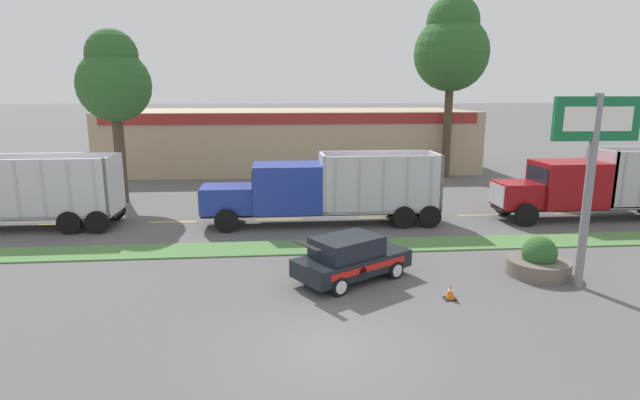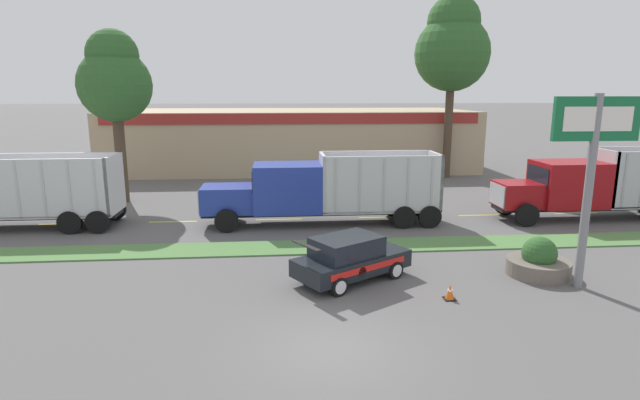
{
  "view_description": "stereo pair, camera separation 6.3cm",
  "coord_description": "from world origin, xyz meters",
  "px_view_note": "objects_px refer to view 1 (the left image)",
  "views": [
    {
      "loc": [
        -1.32,
        -11.67,
        6.45
      ],
      "look_at": [
        0.52,
        9.13,
        1.95
      ],
      "focal_mm": 28.0,
      "sensor_mm": 36.0,
      "label": 1
    },
    {
      "loc": [
        -1.26,
        -11.67,
        6.45
      ],
      "look_at": [
        0.52,
        9.13,
        1.95
      ],
      "focal_mm": 28.0,
      "sensor_mm": 36.0,
      "label": 2
    }
  ],
  "objects_px": {
    "dump_truck_trail": "(594,188)",
    "rally_car": "(351,258)",
    "traffic_cone": "(450,292)",
    "dump_truck_mid": "(304,192)",
    "store_sign_post": "(593,151)",
    "stone_planter": "(539,262)"
  },
  "relations": [
    {
      "from": "dump_truck_mid",
      "to": "rally_car",
      "type": "relative_size",
      "value": 2.63
    },
    {
      "from": "dump_truck_mid",
      "to": "dump_truck_trail",
      "type": "height_order",
      "value": "dump_truck_trail"
    },
    {
      "from": "dump_truck_trail",
      "to": "store_sign_post",
      "type": "height_order",
      "value": "store_sign_post"
    },
    {
      "from": "dump_truck_trail",
      "to": "rally_car",
      "type": "height_order",
      "value": "dump_truck_trail"
    },
    {
      "from": "rally_car",
      "to": "stone_planter",
      "type": "distance_m",
      "value": 6.85
    },
    {
      "from": "dump_truck_trail",
      "to": "traffic_cone",
      "type": "xyz_separation_m",
      "value": [
        -10.9,
        -9.52,
        -1.41
      ]
    },
    {
      "from": "store_sign_post",
      "to": "dump_truck_mid",
      "type": "bearing_deg",
      "value": 134.05
    },
    {
      "from": "stone_planter",
      "to": "traffic_cone",
      "type": "xyz_separation_m",
      "value": [
        -3.91,
        -1.87,
        -0.25
      ]
    },
    {
      "from": "rally_car",
      "to": "store_sign_post",
      "type": "height_order",
      "value": "store_sign_post"
    },
    {
      "from": "rally_car",
      "to": "traffic_cone",
      "type": "relative_size",
      "value": 9.13
    },
    {
      "from": "rally_car",
      "to": "stone_planter",
      "type": "bearing_deg",
      "value": -0.55
    },
    {
      "from": "traffic_cone",
      "to": "store_sign_post",
      "type": "bearing_deg",
      "value": 7.91
    },
    {
      "from": "dump_truck_trail",
      "to": "rally_car",
      "type": "distance_m",
      "value": 15.79
    },
    {
      "from": "dump_truck_mid",
      "to": "traffic_cone",
      "type": "relative_size",
      "value": 24.04
    },
    {
      "from": "rally_car",
      "to": "store_sign_post",
      "type": "relative_size",
      "value": 0.69
    },
    {
      "from": "rally_car",
      "to": "dump_truck_trail",
      "type": "bearing_deg",
      "value": 28.74
    },
    {
      "from": "traffic_cone",
      "to": "rally_car",
      "type": "bearing_deg",
      "value": 146.58
    },
    {
      "from": "rally_car",
      "to": "store_sign_post",
      "type": "bearing_deg",
      "value": -9.57
    },
    {
      "from": "rally_car",
      "to": "stone_planter",
      "type": "xyz_separation_m",
      "value": [
        6.84,
        -0.07,
        -0.33
      ]
    },
    {
      "from": "dump_truck_trail",
      "to": "stone_planter",
      "type": "height_order",
      "value": "dump_truck_trail"
    },
    {
      "from": "dump_truck_trail",
      "to": "rally_car",
      "type": "relative_size",
      "value": 2.75
    },
    {
      "from": "store_sign_post",
      "to": "stone_planter",
      "type": "distance_m",
      "value": 4.36
    }
  ]
}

